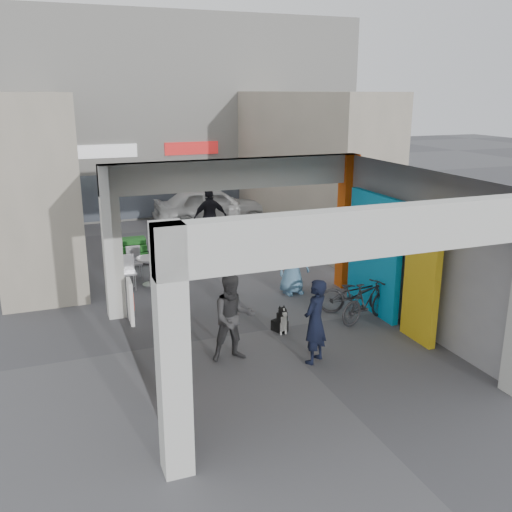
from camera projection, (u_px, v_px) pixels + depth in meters
name	position (u px, v px, depth m)	size (l,w,h in m)	color
ground	(269.00, 329.00, 12.49)	(90.00, 90.00, 0.00)	#515155
arcade_canopy	(311.00, 234.00, 11.29)	(6.40, 6.45, 6.40)	silver
far_building	(144.00, 116.00, 23.92)	(18.00, 4.08, 8.00)	white
plaza_bldg_left	(35.00, 179.00, 16.96)	(2.00, 9.00, 5.00)	#AFA291
plaza_bldg_right	(307.00, 165.00, 20.06)	(2.00, 9.00, 5.00)	#AFA291
bollard_left	(168.00, 284.00, 14.10)	(0.09, 0.09, 0.85)	gray
bollard_center	(235.00, 274.00, 14.67)	(0.09, 0.09, 0.99)	gray
bollard_right	(297.00, 271.00, 15.01)	(0.09, 0.09, 0.90)	gray
advert_board_near	(166.00, 375.00, 9.44)	(0.15, 0.56, 1.00)	silver
advert_board_far	(131.00, 301.00, 12.73)	(0.12, 0.55, 1.00)	silver
cafe_set	(144.00, 271.00, 15.51)	(1.51, 1.22, 0.91)	#B2B2B8
produce_stand	(130.00, 254.00, 17.08)	(1.19, 0.64, 0.78)	black
crate_stack	(192.00, 234.00, 19.58)	(0.50, 0.42, 0.56)	#19591C
border_collie	(281.00, 321.00, 12.28)	(0.24, 0.46, 0.64)	black
man_with_dog	(315.00, 321.00, 10.79)	(0.61, 0.40, 1.67)	black
man_back_turned	(233.00, 318.00, 10.88)	(0.84, 0.65, 1.73)	#38383A
man_elderly	(293.00, 261.00, 14.51)	(0.84, 0.55, 1.72)	#6193BD
man_crates	(210.00, 218.00, 18.84)	(1.15, 0.48, 1.96)	black
bicycle_front	(357.00, 293.00, 13.32)	(0.63, 1.80, 0.95)	black
bicycle_rear	(367.00, 302.00, 12.81)	(0.44, 1.57, 0.94)	black
white_van	(212.00, 206.00, 21.92)	(1.78, 4.44, 1.51)	silver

